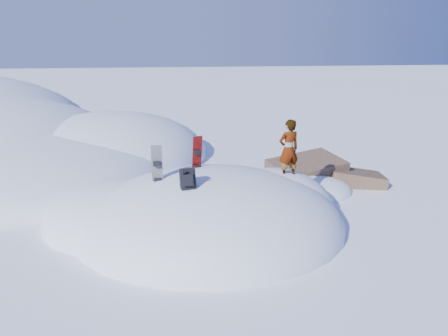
{
  "coord_description": "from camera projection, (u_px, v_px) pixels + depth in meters",
  "views": [
    {
      "loc": [
        -0.95,
        -10.46,
        4.84
      ],
      "look_at": [
        0.37,
        0.3,
        1.53
      ],
      "focal_mm": 35.0,
      "sensor_mm": 36.0,
      "label": 1
    }
  ],
  "objects": [
    {
      "name": "person",
      "position": [
        289.0,
        150.0,
        11.77
      ],
      "size": [
        0.69,
        0.55,
        1.66
      ],
      "primitive_type": "imported",
      "rotation": [
        0.0,
        0.0,
        3.42
      ],
      "color": "slate",
      "rests_on": "snow_mound"
    },
    {
      "name": "ground",
      "position": [
        211.0,
        228.0,
        11.46
      ],
      "size": [
        120.0,
        120.0,
        0.0
      ],
      "primitive_type": "plane",
      "color": "white",
      "rests_on": "ground"
    },
    {
      "name": "gear_pile",
      "position": [
        110.0,
        250.0,
        10.02
      ],
      "size": [
        0.81,
        0.62,
        0.21
      ],
      "rotation": [
        0.0,
        0.0,
        0.22
      ],
      "color": "black",
      "rests_on": "ground"
    },
    {
      "name": "backpack",
      "position": [
        188.0,
        179.0,
        10.17
      ],
      "size": [
        0.39,
        0.44,
        0.58
      ],
      "rotation": [
        0.0,
        0.0,
        0.15
      ],
      "color": "black",
      "rests_on": "snow_mound"
    },
    {
      "name": "snowboard_red",
      "position": [
        197.0,
        161.0,
        11.69
      ],
      "size": [
        0.33,
        0.29,
        1.43
      ],
      "rotation": [
        0.0,
        0.0,
        0.46
      ],
      "color": "red",
      "rests_on": "snow_mound"
    },
    {
      "name": "rock_outcrop",
      "position": [
        312.0,
        184.0,
        14.74
      ],
      "size": [
        4.68,
        4.41,
        1.68
      ],
      "color": "brown",
      "rests_on": "ground"
    },
    {
      "name": "snowboard_dark",
      "position": [
        157.0,
        174.0,
        10.82
      ],
      "size": [
        0.27,
        0.2,
        1.45
      ],
      "rotation": [
        0.0,
        0.0,
        -0.01
      ],
      "color": "black",
      "rests_on": "snow_mound"
    },
    {
      "name": "snow_mound",
      "position": [
        204.0,
        224.0,
        11.67
      ],
      "size": [
        8.0,
        6.0,
        3.0
      ],
      "color": "silver",
      "rests_on": "ground"
    }
  ]
}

